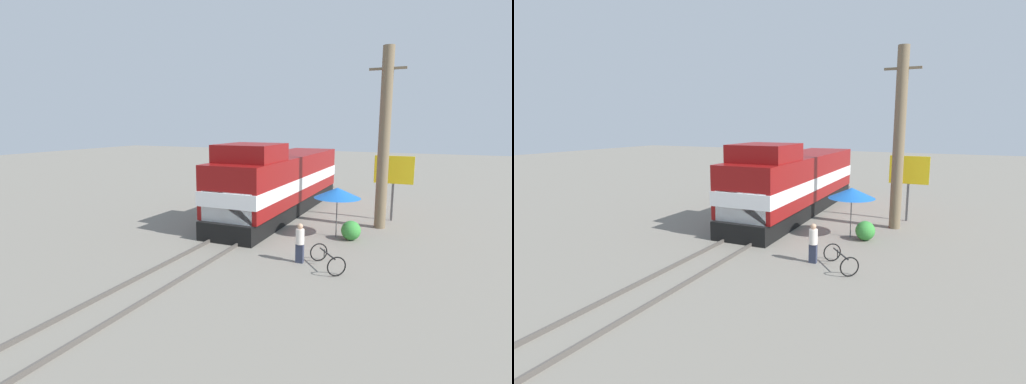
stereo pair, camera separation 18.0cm
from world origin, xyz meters
The scene contains 10 objects.
ground_plane centered at (0.00, 0.00, 0.00)m, with size 120.00×120.00×0.00m, color slate.
rail_near centered at (-0.72, 0.00, 0.07)m, with size 0.08×30.37×0.15m, color #4C4742.
rail_far centered at (0.72, 0.00, 0.07)m, with size 0.08×30.37×0.15m, color #4C4742.
locomotive centered at (0.00, 4.10, 1.90)m, with size 3.13×14.88×4.42m.
utility_pole centered at (6.08, 3.13, 4.64)m, with size 1.80×0.58×9.23m.
vendor_umbrella centered at (4.38, 0.50, 2.17)m, with size 2.24×2.24×2.42m.
billboard_sign centered at (6.47, 5.06, 2.70)m, with size 2.12×0.12×3.66m.
shrub_cluster centered at (5.15, 0.24, 0.46)m, with size 0.92×0.92×0.92m, color #388C38.
person_bystander centered at (3.93, -3.74, 0.86)m, with size 0.34×0.34×1.59m.
bicycle centered at (5.08, -3.91, 0.38)m, with size 1.64×1.81×0.74m.
Camera 2 is at (8.78, -18.13, 5.46)m, focal length 28.00 mm.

